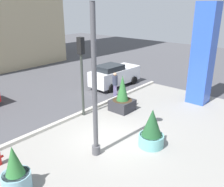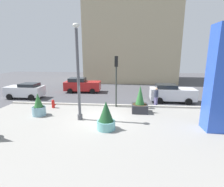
{
  "view_description": "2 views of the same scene",
  "coord_description": "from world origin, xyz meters",
  "px_view_note": "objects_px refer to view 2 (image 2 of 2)",
  "views": [
    {
      "loc": [
        -7.93,
        -6.91,
        6.19
      ],
      "look_at": [
        1.51,
        1.12,
        1.66
      ],
      "focal_mm": 39.9,
      "sensor_mm": 36.0,
      "label": 1
    },
    {
      "loc": [
        2.06,
        -11.58,
        4.55
      ],
      "look_at": [
        0.9,
        0.86,
        1.7
      ],
      "focal_mm": 26.9,
      "sensor_mm": 36.0,
      "label": 2
    }
  ],
  "objects_px": {
    "art_pillar_blue": "(220,80)",
    "fire_hydrant": "(53,104)",
    "potted_plant_mid_plaza": "(106,117)",
    "car_curb_east": "(82,85)",
    "traffic_light_far_side": "(116,73)",
    "potted_plant_by_pillar": "(39,107)",
    "car_intersection": "(25,91)",
    "pedestrian_crossing": "(156,96)",
    "potted_plant_curbside": "(140,103)",
    "lamp_post": "(78,76)",
    "car_curb_west": "(171,93)"
  },
  "relations": [
    {
      "from": "art_pillar_blue",
      "to": "fire_hydrant",
      "type": "bearing_deg",
      "value": 164.04
    },
    {
      "from": "potted_plant_mid_plaza",
      "to": "car_curb_east",
      "type": "height_order",
      "value": "potted_plant_mid_plaza"
    },
    {
      "from": "potted_plant_mid_plaza",
      "to": "traffic_light_far_side",
      "type": "xyz_separation_m",
      "value": [
        0.3,
        4.78,
        2.24
      ]
    },
    {
      "from": "potted_plant_by_pillar",
      "to": "car_intersection",
      "type": "relative_size",
      "value": 0.45
    },
    {
      "from": "art_pillar_blue",
      "to": "potted_plant_mid_plaza",
      "type": "bearing_deg",
      "value": -175.23
    },
    {
      "from": "pedestrian_crossing",
      "to": "car_curb_east",
      "type": "bearing_deg",
      "value": 147.74
    },
    {
      "from": "art_pillar_blue",
      "to": "car_intersection",
      "type": "bearing_deg",
      "value": 158.38
    },
    {
      "from": "potted_plant_curbside",
      "to": "car_intersection",
      "type": "bearing_deg",
      "value": 163.56
    },
    {
      "from": "potted_plant_by_pillar",
      "to": "pedestrian_crossing",
      "type": "relative_size",
      "value": 1.03
    },
    {
      "from": "lamp_post",
      "to": "potted_plant_curbside",
      "type": "xyz_separation_m",
      "value": [
        4.4,
        2.02,
        -2.39
      ]
    },
    {
      "from": "potted_plant_curbside",
      "to": "car_curb_west",
      "type": "distance_m",
      "value": 4.76
    },
    {
      "from": "car_curb_east",
      "to": "fire_hydrant",
      "type": "bearing_deg",
      "value": -96.8
    },
    {
      "from": "car_curb_west",
      "to": "potted_plant_curbside",
      "type": "bearing_deg",
      "value": -134.39
    },
    {
      "from": "lamp_post",
      "to": "potted_plant_by_pillar",
      "type": "relative_size",
      "value": 3.72
    },
    {
      "from": "traffic_light_far_side",
      "to": "pedestrian_crossing",
      "type": "bearing_deg",
      "value": 9.59
    },
    {
      "from": "potted_plant_mid_plaza",
      "to": "art_pillar_blue",
      "type": "bearing_deg",
      "value": 4.77
    },
    {
      "from": "potted_plant_mid_plaza",
      "to": "lamp_post",
      "type": "bearing_deg",
      "value": 144.99
    },
    {
      "from": "car_curb_east",
      "to": "car_intersection",
      "type": "relative_size",
      "value": 1.15
    },
    {
      "from": "art_pillar_blue",
      "to": "car_curb_east",
      "type": "bearing_deg",
      "value": 137.67
    },
    {
      "from": "fire_hydrant",
      "to": "car_curb_west",
      "type": "distance_m",
      "value": 11.26
    },
    {
      "from": "art_pillar_blue",
      "to": "traffic_light_far_side",
      "type": "relative_size",
      "value": 1.4
    },
    {
      "from": "lamp_post",
      "to": "car_intersection",
      "type": "xyz_separation_m",
      "value": [
        -7.58,
        5.56,
        -2.36
      ]
    },
    {
      "from": "lamp_post",
      "to": "potted_plant_by_pillar",
      "type": "height_order",
      "value": "lamp_post"
    },
    {
      "from": "potted_plant_curbside",
      "to": "car_intersection",
      "type": "height_order",
      "value": "potted_plant_curbside"
    },
    {
      "from": "fire_hydrant",
      "to": "pedestrian_crossing",
      "type": "relative_size",
      "value": 0.44
    },
    {
      "from": "potted_plant_curbside",
      "to": "car_curb_east",
      "type": "height_order",
      "value": "potted_plant_curbside"
    },
    {
      "from": "car_curb_east",
      "to": "pedestrian_crossing",
      "type": "bearing_deg",
      "value": -32.26
    },
    {
      "from": "potted_plant_by_pillar",
      "to": "pedestrian_crossing",
      "type": "xyz_separation_m",
      "value": [
        9.39,
        3.37,
        0.25
      ]
    },
    {
      "from": "potted_plant_by_pillar",
      "to": "potted_plant_mid_plaza",
      "type": "xyz_separation_m",
      "value": [
        5.48,
        -2.01,
        0.11
      ]
    },
    {
      "from": "lamp_post",
      "to": "pedestrian_crossing",
      "type": "bearing_deg",
      "value": 33.18
    },
    {
      "from": "car_curb_east",
      "to": "art_pillar_blue",
      "type": "bearing_deg",
      "value": -42.33
    },
    {
      "from": "lamp_post",
      "to": "potted_plant_curbside",
      "type": "relative_size",
      "value": 2.97
    },
    {
      "from": "fire_hydrant",
      "to": "car_intersection",
      "type": "height_order",
      "value": "car_intersection"
    },
    {
      "from": "art_pillar_blue",
      "to": "car_curb_west",
      "type": "distance_m",
      "value": 6.8
    },
    {
      "from": "car_intersection",
      "to": "pedestrian_crossing",
      "type": "relative_size",
      "value": 2.27
    },
    {
      "from": "fire_hydrant",
      "to": "traffic_light_far_side",
      "type": "distance_m",
      "value": 6.18
    },
    {
      "from": "art_pillar_blue",
      "to": "potted_plant_by_pillar",
      "type": "distance_m",
      "value": 12.46
    },
    {
      "from": "fire_hydrant",
      "to": "car_curb_west",
      "type": "bearing_deg",
      "value": 15.16
    },
    {
      "from": "fire_hydrant",
      "to": "traffic_light_far_side",
      "type": "bearing_deg",
      "value": 8.52
    },
    {
      "from": "car_curb_east",
      "to": "pedestrian_crossing",
      "type": "xyz_separation_m",
      "value": [
        8.32,
        -5.25,
        0.05
      ]
    },
    {
      "from": "lamp_post",
      "to": "art_pillar_blue",
      "type": "distance_m",
      "value": 8.79
    },
    {
      "from": "fire_hydrant",
      "to": "car_curb_east",
      "type": "bearing_deg",
      "value": 83.2
    },
    {
      "from": "potted_plant_by_pillar",
      "to": "car_intersection",
      "type": "distance_m",
      "value": 6.54
    },
    {
      "from": "potted_plant_by_pillar",
      "to": "car_curb_east",
      "type": "distance_m",
      "value": 8.69
    },
    {
      "from": "potted_plant_curbside",
      "to": "car_curb_east",
      "type": "relative_size",
      "value": 0.49
    },
    {
      "from": "potted_plant_by_pillar",
      "to": "traffic_light_far_side",
      "type": "height_order",
      "value": "traffic_light_far_side"
    },
    {
      "from": "car_curb_west",
      "to": "car_curb_east",
      "type": "bearing_deg",
      "value": 159.56
    },
    {
      "from": "pedestrian_crossing",
      "to": "lamp_post",
      "type": "bearing_deg",
      "value": -146.82
    },
    {
      "from": "potted_plant_curbside",
      "to": "traffic_light_far_side",
      "type": "height_order",
      "value": "traffic_light_far_side"
    },
    {
      "from": "potted_plant_curbside",
      "to": "fire_hydrant",
      "type": "xyz_separation_m",
      "value": [
        -7.53,
        0.46,
        -0.44
      ]
    }
  ]
}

